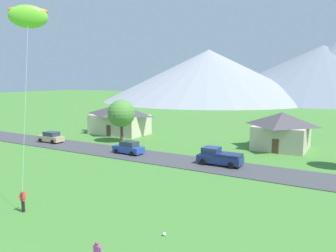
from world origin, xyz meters
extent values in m
cube|color=#424247|center=(0.00, 28.17, 0.04)|extent=(160.00, 6.10, 0.08)
cone|color=#8E939E|center=(-44.05, 132.70, 11.28)|extent=(93.24, 93.24, 22.56)
cone|color=slate|center=(-1.30, 168.46, 12.68)|extent=(112.40, 112.40, 25.36)
cube|color=beige|center=(6.46, 42.07, 1.70)|extent=(7.07, 7.45, 3.41)
pyramid|color=#474247|center=(6.46, 42.07, 4.34)|extent=(7.63, 8.05, 1.87)
cube|color=brown|center=(6.46, 38.32, 1.00)|extent=(0.90, 0.06, 2.00)
cube|color=beige|center=(-21.66, 40.39, 1.75)|extent=(9.91, 6.15, 3.50)
pyramid|color=#474247|center=(-21.66, 40.39, 4.46)|extent=(10.70, 6.64, 1.92)
cube|color=brown|center=(-21.66, 37.29, 1.00)|extent=(0.90, 0.06, 2.00)
cylinder|color=#4C3823|center=(-16.60, 34.53, 1.48)|extent=(0.44, 0.44, 2.97)
sphere|color=#4C8938|center=(-16.60, 34.53, 4.60)|extent=(4.35, 4.35, 4.35)
cube|color=tan|center=(-25.93, 28.45, 0.68)|extent=(4.23, 1.88, 0.80)
cube|color=#2D3847|center=(-25.78, 28.46, 1.42)|extent=(2.23, 1.62, 0.68)
cylinder|color=black|center=(-27.26, 27.51, 0.40)|extent=(0.64, 0.25, 0.64)
cylinder|color=black|center=(-27.29, 29.35, 0.40)|extent=(0.64, 0.25, 0.64)
cylinder|color=black|center=(-24.56, 27.56, 0.40)|extent=(0.64, 0.25, 0.64)
cylinder|color=black|center=(-24.59, 29.40, 0.40)|extent=(0.64, 0.25, 0.64)
cube|color=#2847A8|center=(-10.52, 28.18, 0.68)|extent=(4.28, 1.99, 0.80)
cube|color=#2D3847|center=(-10.37, 28.17, 1.42)|extent=(2.27, 1.68, 0.68)
cylinder|color=black|center=(-11.91, 27.32, 0.40)|extent=(0.65, 0.27, 0.64)
cylinder|color=black|center=(-11.83, 29.16, 0.40)|extent=(0.65, 0.27, 0.64)
cylinder|color=black|center=(-9.22, 27.20, 0.40)|extent=(0.65, 0.27, 0.64)
cylinder|color=black|center=(-9.13, 29.03, 0.40)|extent=(0.65, 0.27, 0.64)
cube|color=navy|center=(2.29, 28.76, 0.75)|extent=(5.21, 2.04, 0.84)
cube|color=navy|center=(1.19, 28.75, 1.62)|extent=(1.91, 1.85, 0.90)
cube|color=#2D3847|center=(1.19, 28.75, 1.89)|extent=(1.63, 1.89, 0.28)
cube|color=navy|center=(3.44, 28.77, 1.35)|extent=(2.71, 1.98, 0.36)
cylinder|color=black|center=(0.59, 27.72, 0.46)|extent=(0.76, 0.29, 0.76)
cylinder|color=black|center=(0.58, 29.76, 0.46)|extent=(0.76, 0.29, 0.76)
cylinder|color=black|center=(3.99, 27.75, 0.46)|extent=(0.76, 0.29, 0.76)
cylinder|color=black|center=(3.98, 29.79, 0.46)|extent=(0.76, 0.29, 0.76)
cylinder|color=black|center=(-5.69, 8.39, 0.44)|extent=(0.24, 0.24, 0.88)
cube|color=red|center=(-5.69, 8.39, 1.17)|extent=(0.36, 0.22, 0.58)
sphere|color=brown|center=(-5.69, 8.39, 1.57)|extent=(0.21, 0.21, 0.21)
cylinder|color=red|center=(-5.91, 8.45, 1.31)|extent=(0.18, 0.55, 0.37)
cylinder|color=red|center=(-5.47, 8.45, 1.31)|extent=(0.18, 0.55, 0.37)
ellipsoid|color=#72D133|center=(-7.69, 11.38, 15.05)|extent=(3.00, 3.16, 1.98)
ellipsoid|color=orange|center=(-8.02, 11.67, 15.59)|extent=(2.35, 2.61, 0.68)
cylinder|color=silver|center=(-6.69, 9.89, 8.30)|extent=(2.03, 3.02, 13.50)
cube|color=#B7479E|center=(4.61, 5.26, 1.17)|extent=(0.36, 0.22, 0.58)
sphere|color=brown|center=(4.61, 5.26, 1.57)|extent=(0.21, 0.21, 0.21)
cylinder|color=#B7479E|center=(4.39, 5.26, 1.12)|extent=(0.12, 0.18, 0.59)
cylinder|color=#B7479E|center=(4.83, 5.26, 1.12)|extent=(0.12, 0.18, 0.59)
sphere|color=white|center=(5.63, 10.43, 0.12)|extent=(0.24, 0.24, 0.24)
camera|label=1|loc=(16.08, -7.10, 10.16)|focal=35.70mm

